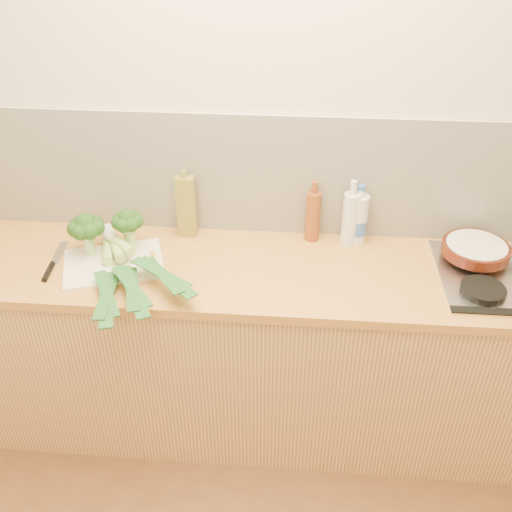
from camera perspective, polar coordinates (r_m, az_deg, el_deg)
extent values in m
plane|color=beige|center=(2.41, 0.75, 10.88)|extent=(3.50, 0.00, 3.50)
cube|color=silver|center=(2.45, 0.71, 7.99)|extent=(3.20, 0.02, 0.54)
cube|color=tan|center=(2.63, 0.13, -9.52)|extent=(3.20, 0.60, 0.86)
cube|color=#C07F38|center=(2.35, 0.14, -1.49)|extent=(3.20, 0.62, 0.04)
cylinder|color=black|center=(2.33, 21.75, -3.20)|extent=(0.17, 0.17, 0.03)
cylinder|color=black|center=(2.52, 20.50, 0.06)|extent=(0.17, 0.17, 0.03)
cube|color=silver|center=(2.42, -14.06, -0.73)|extent=(0.47, 0.40, 0.01)
cylinder|color=#A2CC77|center=(2.47, -16.31, 1.08)|extent=(0.04, 0.04, 0.09)
sphere|color=#12340E|center=(2.42, -16.69, 3.10)|extent=(0.09, 0.09, 0.09)
sphere|color=#12340E|center=(2.41, -15.69, 2.76)|extent=(0.07, 0.07, 0.07)
sphere|color=#12340E|center=(2.45, -15.80, 3.17)|extent=(0.07, 0.07, 0.07)
sphere|color=#12340E|center=(2.47, -16.53, 3.29)|extent=(0.07, 0.07, 0.07)
sphere|color=#12340E|center=(2.46, -17.32, 3.03)|extent=(0.07, 0.07, 0.07)
sphere|color=#12340E|center=(2.43, -17.61, 2.59)|extent=(0.07, 0.07, 0.07)
sphere|color=#12340E|center=(2.40, -17.15, 2.28)|extent=(0.07, 0.07, 0.07)
sphere|color=#12340E|center=(2.39, -16.29, 2.36)|extent=(0.07, 0.07, 0.07)
cylinder|color=#A2CC77|center=(2.47, -12.50, 1.73)|extent=(0.05, 0.05, 0.09)
sphere|color=#12340E|center=(2.42, -12.78, 3.70)|extent=(0.08, 0.08, 0.08)
sphere|color=#12340E|center=(2.41, -11.89, 3.39)|extent=(0.06, 0.06, 0.06)
sphere|color=#12340E|center=(2.44, -12.03, 3.75)|extent=(0.06, 0.06, 0.06)
sphere|color=#12340E|center=(2.46, -12.70, 3.85)|extent=(0.06, 0.06, 0.06)
sphere|color=#12340E|center=(2.45, -13.39, 3.63)|extent=(0.06, 0.06, 0.06)
sphere|color=#12340E|center=(2.42, -13.60, 3.25)|extent=(0.06, 0.06, 0.06)
sphere|color=#12340E|center=(2.40, -13.15, 2.99)|extent=(0.06, 0.06, 0.06)
sphere|color=#12340E|center=(2.39, -12.39, 3.05)|extent=(0.06, 0.06, 0.06)
cylinder|color=white|center=(2.56, -14.59, 2.08)|extent=(0.07, 0.13, 0.04)
cylinder|color=#9DC060|center=(2.45, -14.62, 0.44)|extent=(0.08, 0.16, 0.04)
cube|color=#18451B|center=(2.20, -14.71, -3.88)|extent=(0.08, 0.30, 0.02)
cube|color=#18451B|center=(2.18, -14.72, -4.15)|extent=(0.14, 0.34, 0.01)
cube|color=#18451B|center=(2.20, -14.72, -3.64)|extent=(0.17, 0.27, 0.02)
cylinder|color=white|center=(2.50, -14.16, 1.81)|extent=(0.08, 0.11, 0.04)
cylinder|color=#9DC060|center=(2.41, -13.68, 0.51)|extent=(0.10, 0.13, 0.04)
cube|color=#18451B|center=(2.18, -12.27, -3.20)|extent=(0.13, 0.30, 0.02)
cube|color=#18451B|center=(2.16, -12.17, -3.45)|extent=(0.20, 0.33, 0.01)
cube|color=#18451B|center=(2.19, -12.34, -2.97)|extent=(0.21, 0.25, 0.02)
cylinder|color=white|center=(2.49, -14.55, 2.05)|extent=(0.11, 0.10, 0.04)
cylinder|color=#9DC060|center=(2.40, -13.17, 1.02)|extent=(0.13, 0.12, 0.04)
cube|color=#18451B|center=(2.20, -9.32, -1.88)|extent=(0.22, 0.27, 0.02)
cube|color=#18451B|center=(2.18, -9.02, -2.07)|extent=(0.28, 0.27, 0.01)
cube|color=#18451B|center=(2.20, -9.48, -1.69)|extent=(0.26, 0.18, 0.02)
cube|color=silver|center=(2.56, -19.09, 0.28)|extent=(0.05, 0.18, 0.00)
cylinder|color=black|center=(2.44, -20.04, -1.47)|extent=(0.03, 0.12, 0.02)
cylinder|color=#46160B|center=(2.50, 21.12, 0.63)|extent=(0.27, 0.27, 0.04)
cylinder|color=beige|center=(2.49, 21.22, 1.07)|extent=(0.24, 0.24, 0.00)
cube|color=olive|center=(2.50, -6.97, 4.90)|extent=(0.08, 0.05, 0.28)
cylinder|color=olive|center=(2.43, -7.22, 8.12)|extent=(0.02, 0.02, 0.03)
cylinder|color=silver|center=(2.46, 9.40, 3.66)|extent=(0.07, 0.07, 0.24)
cylinder|color=silver|center=(2.39, 9.72, 6.76)|extent=(0.03, 0.03, 0.06)
cylinder|color=brown|center=(2.47, 5.71, 3.97)|extent=(0.06, 0.06, 0.23)
cylinder|color=brown|center=(2.41, 5.89, 6.85)|extent=(0.03, 0.03, 0.05)
cylinder|color=silver|center=(2.48, 10.19, 3.60)|extent=(0.08, 0.08, 0.22)
cylinder|color=silver|center=(2.42, 10.49, 6.21)|extent=(0.03, 0.03, 0.03)
cylinder|color=#2F5AB1|center=(2.49, 10.11, 2.93)|extent=(0.08, 0.08, 0.07)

